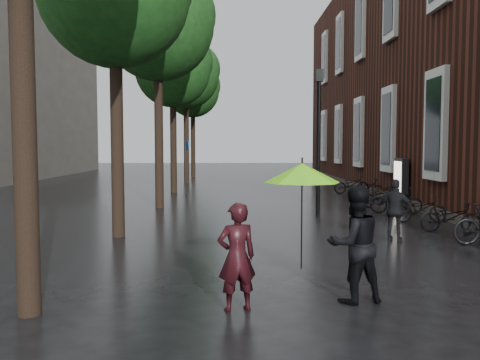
{
  "coord_description": "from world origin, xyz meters",
  "views": [
    {
      "loc": [
        -1.2,
        -5.92,
        2.35
      ],
      "look_at": [
        -1.02,
        5.32,
        1.57
      ],
      "focal_mm": 38.0,
      "sensor_mm": 36.0,
      "label": 1
    }
  ],
  "objects_px": {
    "parked_bicycles": "(400,200)",
    "ad_lightbox": "(401,182)",
    "person_black": "(355,244)",
    "lamp_post": "(319,128)",
    "person_burgundy": "(237,257)",
    "pedestrian_walking": "(395,210)"
  },
  "relations": [
    {
      "from": "parked_bicycles",
      "to": "ad_lightbox",
      "type": "xyz_separation_m",
      "value": [
        0.71,
        2.03,
        0.48
      ]
    },
    {
      "from": "person_black",
      "to": "lamp_post",
      "type": "relative_size",
      "value": 0.37
    },
    {
      "from": "person_burgundy",
      "to": "pedestrian_walking",
      "type": "relative_size",
      "value": 1.02
    },
    {
      "from": "pedestrian_walking",
      "to": "parked_bicycles",
      "type": "height_order",
      "value": "pedestrian_walking"
    },
    {
      "from": "pedestrian_walking",
      "to": "parked_bicycles",
      "type": "xyz_separation_m",
      "value": [
        1.82,
        5.15,
        -0.32
      ]
    },
    {
      "from": "person_black",
      "to": "ad_lightbox",
      "type": "relative_size",
      "value": 0.95
    },
    {
      "from": "person_burgundy",
      "to": "pedestrian_walking",
      "type": "distance_m",
      "value": 6.45
    },
    {
      "from": "ad_lightbox",
      "to": "lamp_post",
      "type": "distance_m",
      "value": 5.06
    },
    {
      "from": "person_burgundy",
      "to": "lamp_post",
      "type": "xyz_separation_m",
      "value": [
        2.76,
        9.46,
        2.13
      ]
    },
    {
      "from": "person_black",
      "to": "ad_lightbox",
      "type": "xyz_separation_m",
      "value": [
        4.68,
        11.94,
        0.05
      ]
    },
    {
      "from": "parked_bicycles",
      "to": "lamp_post",
      "type": "xyz_separation_m",
      "value": [
        -2.97,
        -0.82,
        2.46
      ]
    },
    {
      "from": "person_burgundy",
      "to": "ad_lightbox",
      "type": "distance_m",
      "value": 13.9
    },
    {
      "from": "pedestrian_walking",
      "to": "person_black",
      "type": "bearing_deg",
      "value": 93.36
    },
    {
      "from": "person_black",
      "to": "lamp_post",
      "type": "distance_m",
      "value": 9.36
    },
    {
      "from": "lamp_post",
      "to": "person_burgundy",
      "type": "bearing_deg",
      "value": -106.27
    },
    {
      "from": "person_burgundy",
      "to": "pedestrian_walking",
      "type": "xyz_separation_m",
      "value": [
        3.91,
        5.13,
        -0.01
      ]
    },
    {
      "from": "parked_bicycles",
      "to": "ad_lightbox",
      "type": "bearing_deg",
      "value": 70.78
    },
    {
      "from": "pedestrian_walking",
      "to": "parked_bicycles",
      "type": "bearing_deg",
      "value": -81.77
    },
    {
      "from": "person_black",
      "to": "parked_bicycles",
      "type": "distance_m",
      "value": 10.68
    },
    {
      "from": "person_burgundy",
      "to": "lamp_post",
      "type": "relative_size",
      "value": 0.32
    },
    {
      "from": "pedestrian_walking",
      "to": "lamp_post",
      "type": "relative_size",
      "value": 0.32
    },
    {
      "from": "person_burgundy",
      "to": "parked_bicycles",
      "type": "height_order",
      "value": "person_burgundy"
    }
  ]
}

